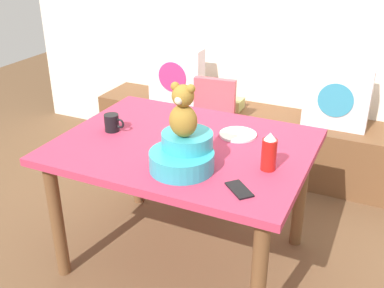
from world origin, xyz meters
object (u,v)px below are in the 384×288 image
Objects in this scene: infant_seat_teal at (184,154)px; ketchup_bottle at (269,152)px; teddy_bear at (183,112)px; cell_phone at (239,189)px; highchair at (209,121)px; coffee_mug at (112,123)px; dining_table at (184,160)px; pillow_floral_right at (337,97)px; book_stack at (230,103)px; dinner_plate_near at (238,134)px; pillow_floral_left at (176,75)px.

infant_seat_teal is 1.78× the size of ketchup_bottle.
teddy_bear reaches higher than cell_phone.
coffee_mug reaches higher than highchair.
ketchup_bottle is at bearing -4.03° from coffee_mug.
dining_table is 0.84m from highchair.
teddy_bear is at bearing -108.02° from pillow_floral_right.
highchair is 1.13m from infant_seat_teal.
dining_table is 0.52m from ketchup_bottle.
book_stack is 1.27m from dining_table.
pillow_floral_left is at bearing 130.96° from dinner_plate_near.
infant_seat_teal is (-0.48, -1.46, 0.13)m from pillow_floral_right.
cell_phone is at bearing -55.07° from pillow_floral_left.
pillow_floral_left is 1.74m from ketchup_bottle.
pillow_floral_right is at bearing -1.51° from book_stack.
ketchup_bottle reaches higher than coffee_mug.
pillow_floral_right is 0.34× the size of dining_table.
pillow_floral_right is 1.33m from ketchup_bottle.
infant_seat_teal is 0.46m from dinner_plate_near.
coffee_mug reaches higher than cell_phone.
cell_phone is (0.62, -1.57, 0.24)m from book_stack.
infant_seat_teal is (0.11, -0.24, 0.17)m from dining_table.
coffee_mug is 0.69m from dinner_plate_near.
ketchup_bottle is at bearing -53.18° from highchair.
infant_seat_teal is at bearing 117.96° from cell_phone.
pillow_floral_right reaches higher than highchair.
pillow_floral_left is 2.20× the size of book_stack.
dinner_plate_near is (-0.37, -1.02, 0.07)m from pillow_floral_right.
dining_table is (0.66, -1.22, -0.04)m from pillow_floral_left.
book_stack is 0.25× the size of highchair.
ketchup_bottle is (0.68, -1.33, 0.33)m from book_stack.
coffee_mug is 0.83× the size of cell_phone.
teddy_bear is at bearing 118.05° from cell_phone.
infant_seat_teal is at bearing -108.02° from pillow_floral_right.
ketchup_bottle is at bearing 22.57° from teddy_bear.
teddy_bear reaches higher than infant_seat_teal.
coffee_mug is 0.60× the size of dinner_plate_near.
highchair is (0.01, -0.44, 0.02)m from book_stack.
ketchup_bottle is 1.54× the size of coffee_mug.
dinner_plate_near is at bearing 76.25° from teddy_bear.
infant_seat_teal is at bearing -157.50° from ketchup_bottle.
highchair is 1.20m from teddy_bear.
dinner_plate_near is (0.88, -1.02, 0.07)m from pillow_floral_left.
coffee_mug is at bearing -105.08° from highchair.
dinner_plate_near is (0.22, 0.21, 0.10)m from dining_table.
teddy_bear is at bearing -90.00° from infant_seat_teal.
infant_seat_teal is at bearing -64.35° from dining_table.
infant_seat_teal reaches higher than book_stack.
book_stack is 1.08× the size of ketchup_bottle.
pillow_floral_left is 0.49m from book_stack.
teddy_bear is at bearing -64.40° from dining_table.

